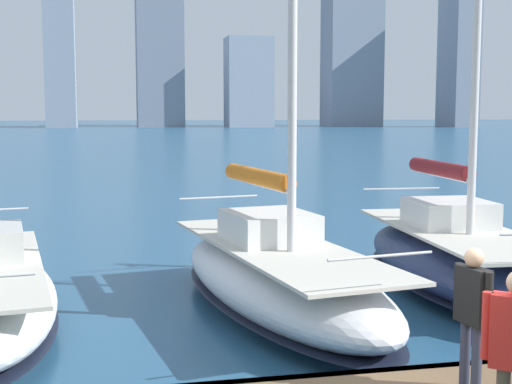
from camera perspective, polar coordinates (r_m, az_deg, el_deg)
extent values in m
cube|color=#473828|center=(8.99, 9.21, -14.23)|extent=(28.00, 0.16, 0.10)
cube|color=gray|center=(181.02, 15.91, 10.28)|extent=(6.31, 10.54, 33.11)
cube|color=gray|center=(185.94, 7.72, 13.72)|extent=(13.51, 10.28, 54.76)
cube|color=#939DAD|center=(172.16, -0.59, 8.76)|extent=(10.80, 8.31, 21.25)
cube|color=gray|center=(176.22, -7.76, 13.41)|extent=(11.07, 8.76, 50.42)
cube|color=#8B95A4|center=(172.66, -15.43, 11.70)|extent=(6.75, 9.71, 40.34)
ellipsoid|color=navy|center=(15.29, 15.77, -5.44)|extent=(3.01, 7.41, 1.25)
ellipsoid|color=black|center=(15.36, 15.73, -6.70)|extent=(3.02, 7.44, 0.10)
cube|color=beige|center=(15.17, 15.84, -3.01)|extent=(2.49, 6.51, 0.06)
cube|color=silver|center=(15.51, 15.21, -1.65)|extent=(1.66, 1.68, 0.55)
cylinder|color=silver|center=(14.61, 17.30, 13.74)|extent=(0.16, 0.16, 8.65)
cylinder|color=silver|center=(15.93, 14.49, 1.38)|extent=(0.28, 3.06, 0.12)
cylinder|color=maroon|center=(15.92, 14.50, 1.82)|extent=(0.47, 2.83, 0.32)
cylinder|color=silver|center=(18.10, 11.57, 0.26)|extent=(1.97, 0.14, 0.04)
ellipsoid|color=white|center=(13.22, 1.80, -7.13)|extent=(3.67, 8.12, 1.22)
ellipsoid|color=black|center=(13.30, 1.79, -8.54)|extent=(3.68, 8.16, 0.10)
cube|color=beige|center=(13.08, 1.81, -4.41)|extent=(3.08, 7.12, 0.06)
cube|color=silver|center=(13.46, 1.04, -2.79)|extent=(1.74, 1.93, 0.55)
cylinder|color=silver|center=(13.90, 0.14, 0.73)|extent=(0.63, 3.27, 0.12)
cylinder|color=orange|center=(13.89, 0.14, 1.22)|extent=(0.79, 3.04, 0.32)
cylinder|color=silver|center=(9.82, 9.97, -5.07)|extent=(1.60, 0.29, 0.04)
cylinder|color=silver|center=(16.27, -2.98, -0.42)|extent=(1.84, 0.33, 0.04)
cylinder|color=#2D3347|center=(8.45, 17.24, -12.69)|extent=(0.12, 0.12, 0.77)
cylinder|color=#2D3347|center=(8.59, 16.38, -12.34)|extent=(0.12, 0.12, 0.77)
cube|color=black|center=(8.32, 16.96, -7.93)|extent=(0.26, 0.46, 0.64)
cylinder|color=black|center=(8.13, 18.11, -8.13)|extent=(0.09, 0.09, 0.58)
cylinder|color=black|center=(8.50, 15.88, -7.41)|extent=(0.09, 0.09, 0.58)
sphere|color=tan|center=(8.23, 17.06, -5.06)|extent=(0.22, 0.22, 0.22)
cylinder|color=red|center=(6.91, 18.00, -10.12)|extent=(0.10, 0.10, 0.62)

